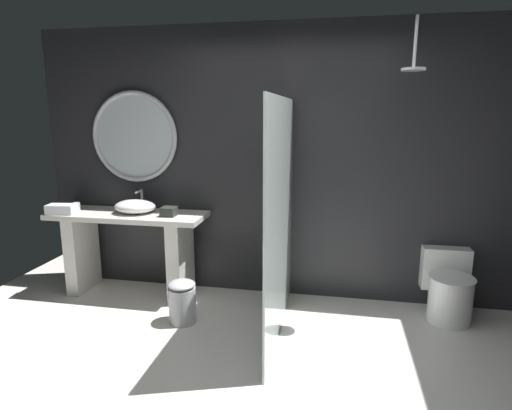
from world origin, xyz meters
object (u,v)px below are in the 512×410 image
object	(u,v)px
vessel_sink	(135,206)
tissue_box	(169,212)
round_wall_mirror	(134,137)
rain_shower_head	(414,63)
waste_bin	(182,301)
folded_hand_towel	(61,209)
tumbler_cup	(77,206)
toilet	(448,288)

from	to	relation	value
vessel_sink	tissue_box	bearing A→B (deg)	-8.74
tissue_box	round_wall_mirror	world-z (taller)	round_wall_mirror
rain_shower_head	waste_bin	bearing A→B (deg)	-170.15
tissue_box	folded_hand_towel	distance (m)	1.06
tumbler_cup	toilet	size ratio (longest dim) A/B	0.14
rain_shower_head	folded_hand_towel	distance (m)	3.40
round_wall_mirror	waste_bin	world-z (taller)	round_wall_mirror
tumbler_cup	rain_shower_head	bearing A→B (deg)	-3.54
toilet	rain_shower_head	bearing A→B (deg)	-154.35
tumbler_cup	toilet	world-z (taller)	tumbler_cup
toilet	folded_hand_towel	world-z (taller)	folded_hand_towel
rain_shower_head	waste_bin	size ratio (longest dim) A/B	1.05
rain_shower_head	folded_hand_towel	size ratio (longest dim) A/B	1.54
round_wall_mirror	folded_hand_towel	size ratio (longest dim) A/B	3.49
round_wall_mirror	toilet	world-z (taller)	round_wall_mirror
tissue_box	round_wall_mirror	xyz separation A→B (m)	(-0.45, 0.28, 0.68)
tumbler_cup	toilet	xyz separation A→B (m)	(3.56, 0.03, -0.60)
tumbler_cup	tissue_box	world-z (taller)	tissue_box
toilet	tissue_box	bearing A→B (deg)	-178.12
waste_bin	tumbler_cup	bearing A→B (deg)	158.40
tissue_box	waste_bin	distance (m)	0.87
tissue_box	toilet	size ratio (longest dim) A/B	0.23
tissue_box	waste_bin	bearing A→B (deg)	-58.55
tumbler_cup	tissue_box	distance (m)	1.00
tissue_box	round_wall_mirror	distance (m)	0.86
toilet	waste_bin	world-z (taller)	toilet
tissue_box	rain_shower_head	bearing A→B (deg)	-3.83
vessel_sink	toilet	world-z (taller)	vessel_sink
waste_bin	folded_hand_towel	world-z (taller)	folded_hand_towel
tissue_box	folded_hand_towel	size ratio (longest dim) A/B	0.53
vessel_sink	rain_shower_head	size ratio (longest dim) A/B	1.02
vessel_sink	round_wall_mirror	size ratio (longest dim) A/B	0.45
vessel_sink	waste_bin	xyz separation A→B (m)	(0.65, -0.51, -0.71)
rain_shower_head	folded_hand_towel	xyz separation A→B (m)	(-3.15, 0.03, -1.28)
vessel_sink	round_wall_mirror	xyz separation A→B (m)	(-0.08, 0.23, 0.66)
tumbler_cup	rain_shower_head	distance (m)	3.36
round_wall_mirror	toilet	xyz separation A→B (m)	(3.01, -0.20, -1.28)
rain_shower_head	tissue_box	bearing A→B (deg)	176.17
waste_bin	tissue_box	bearing A→B (deg)	121.45
round_wall_mirror	waste_bin	xyz separation A→B (m)	(0.73, -0.74, -1.36)
toilet	waste_bin	bearing A→B (deg)	-166.70
vessel_sink	toilet	bearing A→B (deg)	0.53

